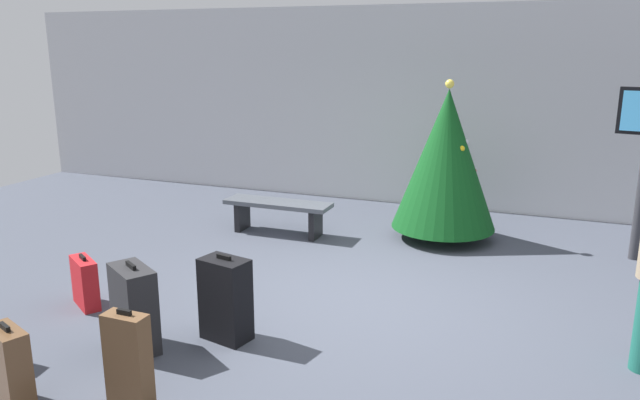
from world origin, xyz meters
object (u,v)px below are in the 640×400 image
suitcase_4 (128,359)px  suitcase_1 (134,309)px  suitcase_2 (226,299)px  holiday_tree (446,160)px  waiting_bench (278,209)px  suitcase_0 (10,368)px  suitcase_3 (85,283)px

suitcase_4 → suitcase_1: bearing=124.6°
suitcase_1 → suitcase_2: 0.80m
suitcase_2 → suitcase_4: suitcase_2 is taller
suitcase_1 → suitcase_2: bearing=35.3°
holiday_tree → suitcase_1: 4.70m
waiting_bench → suitcase_0: 4.64m
holiday_tree → suitcase_3: bearing=-129.8°
holiday_tree → suitcase_4: (-1.48, -4.92, -0.77)m
waiting_bench → suitcase_4: suitcase_4 is taller
holiday_tree → suitcase_2: (-1.32, -3.74, -0.74)m
suitcase_2 → suitcase_3: size_ratio=1.47×
waiting_bench → suitcase_4: 4.35m
suitcase_2 → suitcase_4: (-0.16, -1.17, -0.03)m
holiday_tree → suitcase_4: size_ratio=2.91×
suitcase_0 → suitcase_4: bearing=24.1°
suitcase_2 → suitcase_4: size_ratio=1.08×
suitcase_2 → suitcase_4: bearing=-97.9°
suitcase_0 → suitcase_3: suitcase_0 is taller
holiday_tree → suitcase_0: bearing=-113.3°
waiting_bench → suitcase_0: size_ratio=2.34×
suitcase_4 → holiday_tree: bearing=73.3°
suitcase_2 → suitcase_3: suitcase_2 is taller
suitcase_1 → suitcase_4: suitcase_1 is taller
suitcase_3 → waiting_bench: bearing=75.2°
holiday_tree → suitcase_0: 5.80m
holiday_tree → suitcase_4: holiday_tree is taller
holiday_tree → waiting_bench: (-2.24, -0.63, -0.76)m
waiting_bench → suitcase_2: bearing=-73.4°
suitcase_0 → holiday_tree: bearing=66.7°
waiting_bench → suitcase_3: 3.11m
holiday_tree → suitcase_4: 5.19m
waiting_bench → suitcase_3: suitcase_3 is taller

